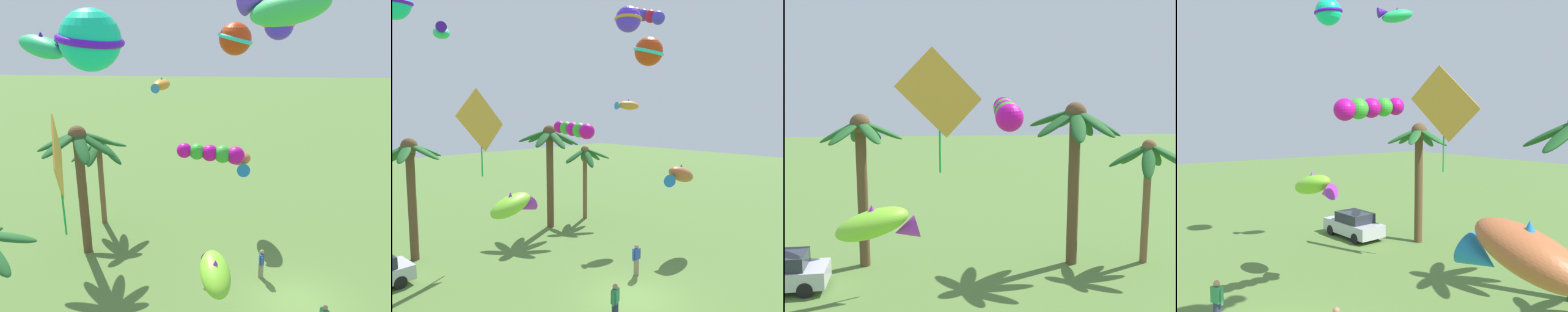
{
  "view_description": "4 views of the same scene",
  "coord_description": "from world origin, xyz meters",
  "views": [
    {
      "loc": [
        -16.9,
        3.85,
        13.42
      ],
      "look_at": [
        1.44,
        4.75,
        6.67
      ],
      "focal_mm": 40.39,
      "sensor_mm": 36.0,
      "label": 1
    },
    {
      "loc": [
        -12.48,
        -9.94,
        8.15
      ],
      "look_at": [
        1.57,
        4.56,
        5.81
      ],
      "focal_mm": 34.84,
      "sensor_mm": 36.0,
      "label": 2
    },
    {
      "loc": [
        -1.72,
        -9.8,
        8.3
      ],
      "look_at": [
        -0.62,
        4.89,
        5.92
      ],
      "focal_mm": 44.92,
      "sensor_mm": 36.0,
      "label": 3
    },
    {
      "loc": [
        11.61,
        -4.28,
        6.84
      ],
      "look_at": [
        0.04,
        4.17,
        5.64
      ],
      "focal_mm": 37.58,
      "sensor_mm": 36.0,
      "label": 4
    }
  ],
  "objects": [
    {
      "name": "palm_tree_1",
      "position": [
        -5.28,
        11.3,
        4.99
      ],
      "size": [
        3.62,
        3.4,
        6.78
      ],
      "color": "brown",
      "rests_on": "ground"
    },
    {
      "name": "kite_fish_6",
      "position": [
        -4.34,
        8.76,
        12.06
      ],
      "size": [
        1.4,
        1.97,
        0.9
      ],
      "color": "#25CC6C"
    },
    {
      "name": "kite_fish_1",
      "position": [
        -3.65,
        3.82,
        4.15
      ],
      "size": [
        2.6,
        1.42,
        1.29
      ],
      "color": "#83D931"
    },
    {
      "name": "palm_tree_2",
      "position": [
        3.95,
        10.86,
        5.51
      ],
      "size": [
        4.06,
        4.19,
        7.26
      ],
      "color": "brown",
      "rests_on": "ground"
    },
    {
      "name": "ground_plane",
      "position": [
        0.0,
        0.0,
        0.0
      ],
      "size": [
        120.0,
        120.0,
        0.0
      ],
      "primitive_type": "plane",
      "color": "#567A38"
    },
    {
      "name": "kite_diamond_0",
      "position": [
        -1.89,
        9.71,
        7.62
      ],
      "size": [
        3.45,
        1.09,
        5.0
      ],
      "color": "gold"
    },
    {
      "name": "kite_fish_4",
      "position": [
        7.2,
        2.4,
        4.37
      ],
      "size": [
        2.85,
        1.4,
        1.59
      ],
      "color": "#B35F34"
    },
    {
      "name": "kite_tube_9",
      "position": [
        6.37,
        4.58,
        13.93
      ],
      "size": [
        0.86,
        2.81,
        1.4
      ],
      "color": "#4435DC"
    },
    {
      "name": "kite_ball_7",
      "position": [
        -7.18,
        6.62,
        12.49
      ],
      "size": [
        1.66,
        1.67,
        1.36
      ],
      "color": "#11DCA0"
    },
    {
      "name": "kite_fish_2",
      "position": [
        7.72,
        7.02,
        8.62
      ],
      "size": [
        1.99,
        1.21,
        0.8
      ],
      "color": "orange"
    },
    {
      "name": "palm_tree_0",
      "position": [
        7.3,
        10.76,
        4.39
      ],
      "size": [
        3.56,
        3.27,
        5.63
      ],
      "color": "brown",
      "rests_on": "ground"
    },
    {
      "name": "kite_tube_3",
      "position": [
        0.06,
        3.96,
        7.31
      ],
      "size": [
        0.79,
        2.8,
        0.85
      ],
      "color": "#CC0E9C"
    },
    {
      "name": "spectator_0",
      "position": [
        1.98,
        1.49,
        0.81
      ],
      "size": [
        0.55,
        0.26,
        1.59
      ],
      "color": "gray",
      "rests_on": "ground"
    },
    {
      "name": "spectator_1",
      "position": [
        -2.07,
        -0.7,
        0.81
      ],
      "size": [
        0.51,
        0.36,
        1.59
      ],
      "color": "#2D3351",
      "rests_on": "ground"
    },
    {
      "name": "kite_ball_10",
      "position": [
        4.71,
        3.01,
        11.46
      ],
      "size": [
        2.03,
        2.03,
        1.56
      ],
      "color": "red"
    },
    {
      "name": "kite_ball_5",
      "position": [
        1.1,
        1.47,
        12.31
      ],
      "size": [
        1.64,
        1.64,
        1.15
      ],
      "color": "#512CEF"
    }
  ]
}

